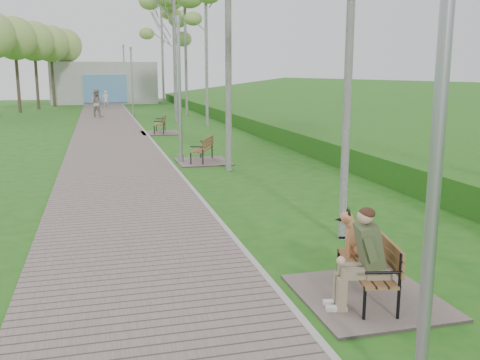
% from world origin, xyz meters
% --- Properties ---
extents(walkway, '(3.50, 67.00, 0.04)m').
position_xyz_m(walkway, '(-1.75, 21.50, 0.02)').
color(walkway, '#71605C').
rests_on(walkway, ground).
extents(kerb, '(0.10, 67.00, 0.05)m').
position_xyz_m(kerb, '(0.00, 21.50, 0.03)').
color(kerb, '#999993').
rests_on(kerb, ground).
extents(embankment, '(14.00, 70.00, 1.60)m').
position_xyz_m(embankment, '(12.00, 20.00, 0.00)').
color(embankment, '#397320').
rests_on(embankment, ground).
extents(building_north, '(10.00, 5.20, 4.00)m').
position_xyz_m(building_north, '(-1.50, 50.97, 1.99)').
color(building_north, '#9E9E99').
rests_on(building_north, ground).
extents(bench_main, '(1.78, 1.98, 1.55)m').
position_xyz_m(bench_main, '(1.02, 1.59, 0.44)').
color(bench_main, '#71605C').
rests_on(bench_main, ground).
extents(bench_second, '(1.73, 1.93, 1.06)m').
position_xyz_m(bench_second, '(1.06, 13.17, 0.20)').
color(bench_second, '#71605C').
rests_on(bench_second, ground).
extents(bench_third, '(1.89, 2.10, 1.16)m').
position_xyz_m(bench_third, '(0.68, 22.34, 0.22)').
color(bench_third, '#71605C').
rests_on(bench_third, ground).
extents(lamp_post_near, '(0.19, 0.19, 4.97)m').
position_xyz_m(lamp_post_near, '(0.39, -0.66, 2.32)').
color(lamp_post_near, gray).
rests_on(lamp_post_near, ground).
extents(lamp_post_second, '(0.18, 0.18, 4.78)m').
position_xyz_m(lamp_post_second, '(0.37, 13.33, 2.23)').
color(lamp_post_second, gray).
rests_on(lamp_post_second, ground).
extents(lamp_post_third, '(0.18, 0.18, 4.70)m').
position_xyz_m(lamp_post_third, '(0.08, 33.20, 2.19)').
color(lamp_post_third, gray).
rests_on(lamp_post_third, ground).
extents(lamp_post_far, '(0.22, 0.22, 5.65)m').
position_xyz_m(lamp_post_far, '(0.41, 49.68, 2.64)').
color(lamp_post_far, gray).
rests_on(lamp_post_far, ground).
extents(pedestrian_near, '(0.54, 0.36, 1.46)m').
position_xyz_m(pedestrian_near, '(-1.56, 43.61, 0.73)').
color(pedestrian_near, silver).
rests_on(pedestrian_near, ground).
extents(pedestrian_far, '(1.11, 1.00, 1.89)m').
position_xyz_m(pedestrian_far, '(-2.35, 33.21, 0.94)').
color(pedestrian_far, gray).
rests_on(pedestrian_far, ground).
extents(birch_distant_a, '(2.37, 2.37, 8.74)m').
position_xyz_m(birch_distant_a, '(3.50, 36.72, 6.86)').
color(birch_distant_a, silver).
rests_on(birch_distant_a, ground).
extents(birch_distant_b, '(2.98, 2.98, 10.65)m').
position_xyz_m(birch_distant_b, '(3.99, 48.18, 8.36)').
color(birch_distant_b, silver).
rests_on(birch_distant_b, ground).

